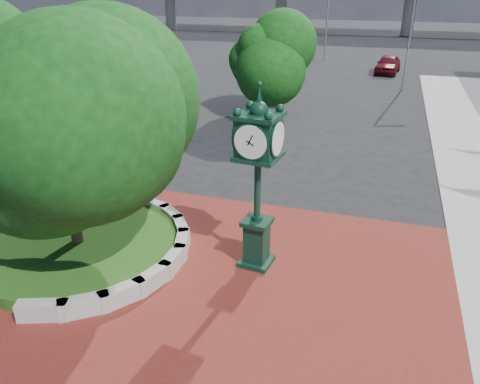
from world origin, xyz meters
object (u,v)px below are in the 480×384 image
Objects in this scene: street_lamp_near at (414,25)px; street_lamp_far at (330,12)px; parked_car at (388,64)px; post_clock at (258,173)px.

street_lamp_far is at bearing 122.39° from street_lamp_near.
street_lamp_near reaches higher than parked_car.
street_lamp_far is at bearing 145.17° from parked_car.
post_clock is 34.50m from parked_car.
street_lamp_far reaches higher than street_lamp_near.
parked_car is 8.22m from street_lamp_near.
parked_car is (2.74, 34.32, -2.11)m from post_clock.
post_clock is 27.69m from street_lamp_near.
post_clock is at bearing -84.79° from street_lamp_far.
street_lamp_near is (1.54, -7.03, 3.96)m from parked_car.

